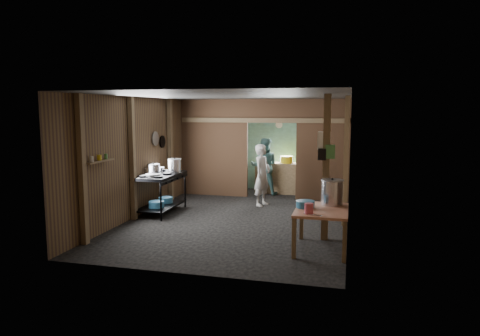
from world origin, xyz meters
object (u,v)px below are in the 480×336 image
(yellow_tub, at_px, (287,160))
(cook, at_px, (262,175))
(stove_pot_large, at_px, (175,166))
(gas_range, at_px, (160,194))
(prep_table, at_px, (321,229))
(pink_bucket, at_px, (309,209))
(stock_pot, at_px, (332,193))

(yellow_tub, bearing_deg, cook, -101.21)
(stove_pot_large, height_order, yellow_tub, stove_pot_large)
(gas_range, distance_m, yellow_tub, 3.94)
(stove_pot_large, bearing_deg, yellow_tub, 49.16)
(prep_table, relative_size, yellow_tub, 3.35)
(pink_bucket, bearing_deg, yellow_tub, 101.92)
(stove_pot_large, relative_size, stock_pot, 0.70)
(stove_pot_large, bearing_deg, pink_bucket, -38.26)
(pink_bucket, bearing_deg, prep_table, 65.66)
(stove_pot_large, height_order, stock_pot, stove_pot_large)
(stock_pot, distance_m, cook, 3.28)
(pink_bucket, xyz_separation_m, cook, (-1.45, 3.53, -0.03))
(gas_range, height_order, prep_table, gas_range)
(stock_pot, bearing_deg, prep_table, -110.79)
(gas_range, bearing_deg, stove_pot_large, 69.67)
(prep_table, xyz_separation_m, stove_pot_large, (-3.54, 2.26, 0.68))
(gas_range, height_order, yellow_tub, yellow_tub)
(prep_table, distance_m, cook, 3.56)
(stock_pot, distance_m, pink_bucket, 0.84)
(stock_pot, bearing_deg, gas_range, 159.73)
(stove_pot_large, distance_m, stock_pot, 4.14)
(prep_table, xyz_separation_m, stock_pot, (0.14, 0.38, 0.56))
(cook, bearing_deg, pink_bucket, -140.51)
(stock_pot, xyz_separation_m, cook, (-1.77, 2.76, -0.16))
(prep_table, distance_m, stock_pot, 0.69)
(gas_range, relative_size, prep_table, 1.28)
(gas_range, xyz_separation_m, stock_pot, (3.85, -1.42, 0.46))
(prep_table, relative_size, pink_bucket, 7.01)
(yellow_tub, bearing_deg, gas_range, -128.33)
(prep_table, relative_size, stock_pot, 2.57)
(yellow_tub, xyz_separation_m, cook, (-0.34, -1.73, -0.20))
(gas_range, distance_m, stove_pot_large, 0.76)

